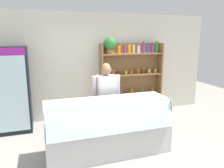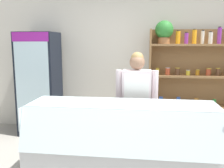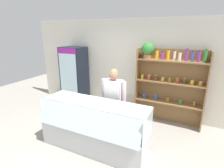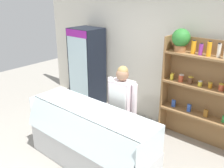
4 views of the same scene
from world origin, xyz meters
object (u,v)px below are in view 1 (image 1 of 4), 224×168
at_px(shelving_unit, 128,71).
at_px(drinks_fridge, 13,90).
at_px(deli_display_case, 108,137).
at_px(shop_clerk, 106,95).

bearing_deg(shelving_unit, drinks_fridge, -177.34).
relative_size(drinks_fridge, deli_display_case, 0.86).
bearing_deg(drinks_fridge, shop_clerk, -28.63).
height_order(drinks_fridge, shelving_unit, shelving_unit).
distance_m(drinks_fridge, deli_display_case, 2.42).
bearing_deg(deli_display_case, shop_clerk, 75.65).
relative_size(drinks_fridge, shop_clerk, 1.20).
bearing_deg(shelving_unit, deli_display_case, -122.00).
bearing_deg(deli_display_case, shelving_unit, 58.00).
relative_size(shelving_unit, shop_clerk, 1.32).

